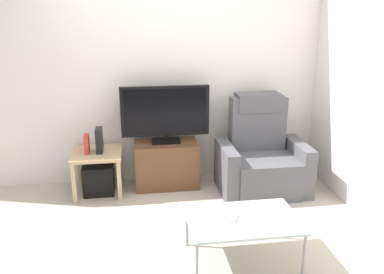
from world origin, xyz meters
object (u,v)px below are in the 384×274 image
Objects in this scene: subwoofer_box at (99,178)px; side_table at (97,159)px; television at (165,113)px; book_upright at (87,144)px; game_console at (99,140)px; recliner_armchair at (261,158)px; coffee_table at (243,221)px; tv_stand at (166,164)px; cell_phone at (233,218)px.

side_table is at bearing 123.69° from subwoofer_box.
television is 1.85× the size of side_table.
game_console is (0.14, 0.03, 0.03)m from book_upright.
television is 0.79m from game_console.
recliner_armchair reaches higher than side_table.
subwoofer_box is at bearing 130.21° from coffee_table.
coffee_table is (0.49, -1.57, 0.09)m from tv_stand.
television is 1.11× the size of coffee_table.
subwoofer_box is at bearing -173.10° from television.
television is 3.77× the size of game_console.
game_console is at bearing 12.53° from book_upright.
tv_stand is 1.65m from coffee_table.
game_console is 1.90m from cell_phone.
book_upright reaches higher than tv_stand.
side_table is (-0.78, -0.07, 0.14)m from tv_stand.
book_upright is (-0.88, -0.09, 0.32)m from tv_stand.
recliner_armchair is 5.12× the size of book_upright.
subwoofer_box is at bearing 11.31° from book_upright.
television reaches higher than book_upright.
side_table is (-1.84, 0.16, 0.03)m from recliner_armchair.
coffee_table is 0.08m from cell_phone.
television reaches higher than tv_stand.
game_console is at bearing -174.99° from tv_stand.
recliner_armchair is 1.86m from subwoofer_box.
television is at bearing 154.58° from recliner_armchair.
side_table is at bearing -173.10° from television.
tv_stand is at bearing 5.01° from game_console.
coffee_table is at bearing 20.40° from cell_phone.
recliner_armchair is at bearing 66.48° from coffee_table.
recliner_armchair is at bearing -5.10° from side_table.
game_console is at bearing 15.95° from side_table.
television is at bearing 6.90° from side_table.
book_upright is 1.41× the size of cell_phone.
tv_stand is 0.94m from book_upright.
subwoofer_box is 1.91m from cell_phone.
book_upright is (-1.94, 0.14, 0.22)m from recliner_armchair.
book_upright reaches higher than side_table.
subwoofer_box is at bearing 163.10° from recliner_armchair.
book_upright is at bearing 163.95° from recliner_armchair.
recliner_armchair is 1.20× the size of coffee_table.
tv_stand is at bearing 107.24° from coffee_table.
subwoofer_box is 0.37× the size of coffee_table.
book_upright is (-0.10, -0.02, 0.42)m from subwoofer_box.
game_console is (-0.74, -0.08, -0.26)m from television.
book_upright is at bearing 158.93° from cell_phone.
side_table reaches higher than cell_phone.
side_table is 0.21m from game_console.
side_table reaches higher than coffee_table.
coffee_table is at bearing -72.95° from television.
coffee_table is 6.00× the size of cell_phone.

